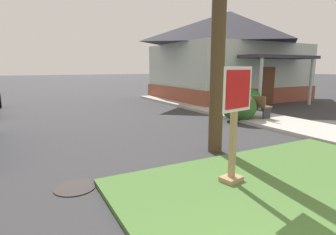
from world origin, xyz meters
The scene contains 8 objects.
grass_corner_patch centered at (2.32, 2.00, 0.04)m, with size 5.98×4.60×0.08m, color #477033.
sidewalk_strip centered at (6.51, 6.96, 0.06)m, with size 2.20×19.86×0.12m, color #B2AFA8.
stop_sign centered at (1.44, 3.08, 1.03)m, with size 0.72×0.35×1.97m.
manhole_cover centered at (-1.00, 4.27, 0.01)m, with size 0.70×0.70×0.02m, color black.
street_bench centered at (6.37, 7.52, 0.58)m, with size 0.43×1.47×0.85m.
corner_house centered at (10.37, 13.84, 2.84)m, with size 8.84×8.41×5.54m.
shrub_near_porch centered at (8.02, 9.66, 0.53)m, with size 1.45×1.45×1.06m, color #256F28.
shrub_by_curb centered at (5.61, 7.50, 0.54)m, with size 1.33×1.33×1.08m, color #2D5D24.
Camera 1 is at (-1.66, -0.36, 2.04)m, focal length 29.23 mm.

